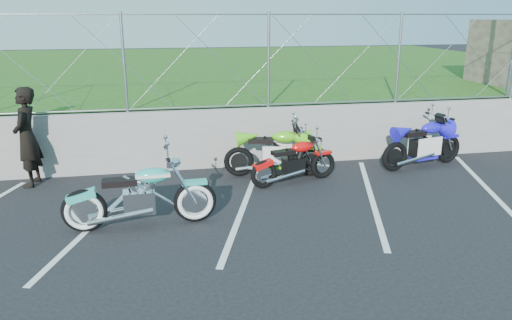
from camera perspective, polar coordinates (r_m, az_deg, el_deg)
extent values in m
plane|color=black|center=(7.89, -0.20, -8.01)|extent=(90.00, 90.00, 0.00)
cube|color=slate|center=(10.96, -3.72, 2.56)|extent=(30.00, 0.22, 1.30)
cube|color=#204B14|center=(20.76, -7.46, 9.00)|extent=(30.00, 20.00, 1.30)
cylinder|color=gray|center=(10.64, -3.99, 16.29)|extent=(28.00, 0.03, 0.03)
cylinder|color=gray|center=(10.81, -3.79, 6.17)|extent=(28.00, 0.03, 0.03)
cube|color=silver|center=(8.74, -17.25, -6.25)|extent=(1.49, 4.31, 0.01)
cube|color=silver|center=(8.79, -1.46, -5.35)|extent=(1.49, 4.31, 0.01)
cube|color=silver|center=(9.47, 13.04, -4.17)|extent=(1.49, 4.31, 0.01)
cube|color=silver|center=(10.66, 24.93, -2.99)|extent=(1.49, 4.31, 0.01)
torus|color=black|center=(8.14, -19.03, -5.50)|extent=(0.70, 0.14, 0.69)
torus|color=black|center=(8.13, -6.98, -4.72)|extent=(0.70, 0.14, 0.69)
cube|color=silver|center=(8.06, -13.19, -4.66)|extent=(0.49, 0.31, 0.36)
ellipsoid|color=teal|center=(7.93, -11.72, -1.71)|extent=(0.56, 0.28, 0.24)
cube|color=black|center=(7.96, -15.32, -2.45)|extent=(0.54, 0.27, 0.09)
cube|color=teal|center=(8.02, -7.06, -2.55)|extent=(0.41, 0.17, 0.06)
cylinder|color=silver|center=(7.84, -10.14, 0.73)|extent=(0.06, 0.76, 0.03)
torus|color=black|center=(9.62, 0.90, -1.64)|extent=(0.57, 0.25, 0.56)
torus|color=black|center=(10.30, 7.64, -0.57)|extent=(0.57, 0.25, 0.56)
cube|color=black|center=(9.91, 4.31, -0.65)|extent=(0.47, 0.36, 0.31)
ellipsoid|color=red|center=(9.91, 5.34, 1.51)|extent=(0.52, 0.34, 0.21)
cube|color=black|center=(9.71, 3.15, 0.86)|extent=(0.50, 0.33, 0.08)
cube|color=red|center=(10.23, 7.69, 0.85)|extent=(0.37, 0.22, 0.05)
cylinder|color=silver|center=(9.96, 6.32, 2.87)|extent=(0.20, 0.64, 0.03)
torus|color=black|center=(10.33, -1.96, -0.19)|extent=(0.64, 0.22, 0.63)
torus|color=black|center=(10.43, 6.25, -0.13)|extent=(0.64, 0.22, 0.63)
cube|color=black|center=(10.32, 2.05, 0.40)|extent=(0.53, 0.37, 0.36)
ellipsoid|color=#58CA19|center=(10.23, 3.36, 2.67)|extent=(0.59, 0.35, 0.24)
cube|color=black|center=(10.22, 0.54, 2.25)|extent=(0.56, 0.34, 0.09)
cube|color=#58CA19|center=(10.35, 6.29, 1.43)|extent=(0.42, 0.22, 0.06)
cylinder|color=silver|center=(10.19, 4.40, 4.00)|extent=(0.16, 0.75, 0.03)
torus|color=black|center=(11.07, 15.56, 0.37)|extent=(0.65, 0.27, 0.64)
torus|color=black|center=(12.09, 21.10, 1.20)|extent=(0.65, 0.27, 0.64)
cube|color=black|center=(11.52, 18.42, 1.31)|extent=(0.55, 0.41, 0.37)
ellipsoid|color=#1D16D7|center=(11.59, 19.47, 3.48)|extent=(0.61, 0.39, 0.25)
cube|color=black|center=(11.25, 17.54, 2.90)|extent=(0.58, 0.38, 0.10)
cube|color=#1D16D7|center=(12.02, 21.25, 2.58)|extent=(0.43, 0.25, 0.06)
cylinder|color=silver|center=(11.67, 20.24, 4.74)|extent=(0.21, 0.76, 0.03)
imported|color=black|center=(10.59, -24.72, 2.38)|extent=(0.53, 0.75, 1.94)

